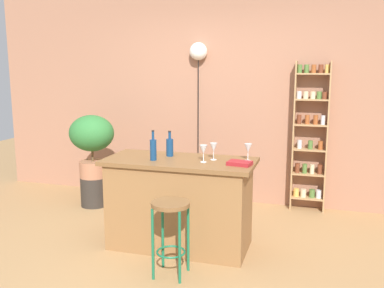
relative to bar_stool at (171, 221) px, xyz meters
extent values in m
plane|color=#A37A4C|center=(-0.12, 0.30, -0.48)|extent=(12.00, 12.00, 0.00)
cube|color=#9E6B51|center=(-0.12, 2.25, 0.92)|extent=(6.40, 0.10, 2.80)
cube|color=olive|center=(-0.12, 0.60, -0.06)|extent=(1.34, 0.62, 0.84)
cube|color=brown|center=(-0.12, 0.60, 0.38)|extent=(1.45, 0.67, 0.04)
cylinder|color=#196642|center=(-0.12, -0.12, -0.18)|extent=(0.02, 0.02, 0.62)
cylinder|color=#196642|center=(0.12, -0.12, -0.18)|extent=(0.02, 0.02, 0.62)
cylinder|color=#196642|center=(-0.12, 0.12, -0.18)|extent=(0.02, 0.02, 0.62)
cylinder|color=#196642|center=(0.12, 0.12, -0.18)|extent=(0.02, 0.02, 0.62)
torus|color=#196642|center=(0.00, 0.00, -0.28)|extent=(0.25, 0.25, 0.02)
cylinder|color=brown|center=(0.00, 0.00, 0.15)|extent=(0.33, 0.33, 0.03)
cube|color=#A87F51|center=(0.86, 2.10, 0.43)|extent=(0.02, 0.16, 1.83)
cube|color=#A87F51|center=(1.25, 2.10, 0.43)|extent=(0.02, 0.16, 1.83)
cube|color=#A87F51|center=(1.06, 2.10, -0.33)|extent=(0.38, 0.16, 0.02)
cylinder|color=gold|center=(0.92, 2.10, -0.27)|extent=(0.07, 0.07, 0.10)
cylinder|color=beige|center=(1.01, 2.10, -0.27)|extent=(0.07, 0.07, 0.10)
cylinder|color=#4C7033|center=(1.11, 2.11, -0.27)|extent=(0.07, 0.07, 0.10)
cylinder|color=silver|center=(1.19, 2.11, -0.27)|extent=(0.07, 0.07, 0.10)
cube|color=#A87F51|center=(1.06, 2.10, -0.03)|extent=(0.38, 0.16, 0.02)
cylinder|color=brown|center=(0.92, 2.10, 0.04)|extent=(0.06, 0.06, 0.12)
cylinder|color=#4C7033|center=(1.01, 2.10, 0.04)|extent=(0.06, 0.06, 0.12)
cylinder|color=beige|center=(1.10, 2.10, 0.04)|extent=(0.06, 0.06, 0.12)
cylinder|color=brown|center=(1.19, 2.11, 0.04)|extent=(0.06, 0.06, 0.12)
cube|color=#A87F51|center=(1.06, 2.10, 0.28)|extent=(0.38, 0.16, 0.02)
cylinder|color=silver|center=(0.93, 2.11, 0.34)|extent=(0.06, 0.06, 0.10)
cylinder|color=#4C7033|center=(1.06, 2.10, 0.34)|extent=(0.06, 0.06, 0.10)
cylinder|color=#994C23|center=(1.18, 2.11, 0.34)|extent=(0.06, 0.06, 0.10)
cube|color=#A87F51|center=(1.06, 2.10, 0.58)|extent=(0.38, 0.16, 0.02)
cylinder|color=brown|center=(0.92, 2.10, 0.65)|extent=(0.05, 0.05, 0.11)
cylinder|color=#994C23|center=(1.01, 2.11, 0.65)|extent=(0.05, 0.05, 0.11)
cylinder|color=#994C23|center=(1.11, 2.11, 0.65)|extent=(0.05, 0.05, 0.11)
cylinder|color=silver|center=(1.20, 2.11, 0.65)|extent=(0.05, 0.05, 0.11)
cube|color=#A87F51|center=(1.06, 2.10, 0.89)|extent=(0.38, 0.16, 0.02)
cylinder|color=silver|center=(0.90, 2.10, 0.94)|extent=(0.06, 0.06, 0.09)
cylinder|color=beige|center=(0.98, 2.11, 0.94)|extent=(0.06, 0.06, 0.09)
cylinder|color=beige|center=(1.06, 2.10, 0.94)|extent=(0.06, 0.06, 0.09)
cylinder|color=#4C7033|center=(1.14, 2.11, 0.94)|extent=(0.06, 0.06, 0.09)
cylinder|color=brown|center=(1.20, 2.10, 0.94)|extent=(0.06, 0.06, 0.09)
cube|color=#A87F51|center=(1.06, 2.10, 1.19)|extent=(0.38, 0.16, 0.02)
cylinder|color=#4C7033|center=(0.90, 2.10, 1.25)|extent=(0.06, 0.06, 0.10)
cylinder|color=#4C7033|center=(0.98, 2.11, 1.25)|extent=(0.06, 0.06, 0.10)
cylinder|color=#994C23|center=(1.06, 2.10, 1.25)|extent=(0.06, 0.06, 0.10)
cylinder|color=brown|center=(1.14, 2.11, 1.25)|extent=(0.06, 0.06, 0.10)
cylinder|color=gold|center=(1.21, 2.11, 1.25)|extent=(0.06, 0.06, 0.10)
cylinder|color=#2D2823|center=(-1.57, 1.49, -0.30)|extent=(0.34, 0.34, 0.38)
cylinder|color=#A86B4C|center=(-1.57, 1.49, -0.01)|extent=(0.34, 0.34, 0.21)
cylinder|color=brown|center=(-1.57, 1.49, 0.18)|extent=(0.03, 0.03, 0.16)
ellipsoid|color=#2D7033|center=(-1.57, 1.49, 0.46)|extent=(0.57, 0.51, 0.45)
cylinder|color=navy|center=(-0.26, 0.72, 0.49)|extent=(0.07, 0.07, 0.17)
cylinder|color=navy|center=(-0.26, 0.72, 0.61)|extent=(0.03, 0.03, 0.07)
cylinder|color=black|center=(-0.26, 0.72, 0.65)|extent=(0.03, 0.03, 0.01)
cylinder|color=navy|center=(-0.35, 0.50, 0.50)|extent=(0.06, 0.06, 0.20)
cylinder|color=navy|center=(-0.35, 0.50, 0.64)|extent=(0.02, 0.02, 0.08)
cylinder|color=black|center=(-0.35, 0.50, 0.68)|extent=(0.03, 0.03, 0.01)
cylinder|color=silver|center=(0.13, 0.55, 0.40)|extent=(0.06, 0.06, 0.00)
cylinder|color=silver|center=(0.13, 0.55, 0.44)|extent=(0.01, 0.01, 0.07)
cone|color=silver|center=(0.13, 0.55, 0.52)|extent=(0.07, 0.07, 0.08)
cylinder|color=silver|center=(0.52, 0.74, 0.40)|extent=(0.06, 0.06, 0.00)
cylinder|color=silver|center=(0.52, 0.74, 0.44)|extent=(0.01, 0.01, 0.07)
cone|color=silver|center=(0.52, 0.74, 0.52)|extent=(0.07, 0.07, 0.08)
cylinder|color=silver|center=(0.20, 0.68, 0.40)|extent=(0.06, 0.06, 0.00)
cylinder|color=silver|center=(0.20, 0.68, 0.44)|extent=(0.01, 0.01, 0.07)
cone|color=silver|center=(0.20, 0.68, 0.52)|extent=(0.07, 0.07, 0.08)
cube|color=maroon|center=(0.48, 0.53, 0.42)|extent=(0.23, 0.18, 0.03)
cylinder|color=black|center=(-0.37, 2.14, 0.49)|extent=(0.01, 0.01, 1.95)
sphere|color=white|center=(-0.37, 2.14, 1.47)|extent=(0.23, 0.23, 0.23)
camera|label=1|loc=(1.17, -3.27, 1.30)|focal=40.49mm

